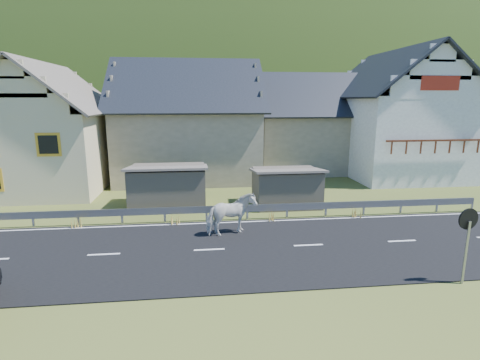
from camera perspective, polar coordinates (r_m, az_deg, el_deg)
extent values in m
plane|color=#36461B|center=(14.97, -4.71, -10.68)|extent=(160.00, 160.00, 0.00)
cube|color=black|center=(14.97, -4.71, -10.61)|extent=(60.00, 7.00, 0.04)
cube|color=silver|center=(14.96, -4.71, -10.52)|extent=(60.00, 6.60, 0.01)
cube|color=#93969B|center=(18.24, -5.14, -4.50)|extent=(28.00, 0.08, 0.34)
cube|color=#93969B|center=(19.85, -28.99, -5.34)|extent=(0.10, 0.06, 0.70)
cube|color=#93969B|center=(19.17, -23.44, -5.38)|extent=(0.10, 0.06, 0.70)
cube|color=#93969B|center=(18.68, -17.54, -5.38)|extent=(0.10, 0.06, 0.70)
cube|color=#93969B|center=(18.40, -11.39, -5.31)|extent=(0.10, 0.06, 0.70)
cube|color=#93969B|center=(18.33, -5.13, -5.17)|extent=(0.10, 0.06, 0.70)
cube|color=#93969B|center=(18.48, 1.11, -4.98)|extent=(0.10, 0.06, 0.70)
cube|color=#93969B|center=(18.84, 7.17, -4.74)|extent=(0.10, 0.06, 0.70)
cube|color=#93969B|center=(19.40, 12.93, -4.46)|extent=(0.10, 0.06, 0.70)
cube|color=#93969B|center=(20.15, 18.32, -4.15)|extent=(0.10, 0.06, 0.70)
cube|color=#93969B|center=(21.06, 23.28, -3.84)|extent=(0.10, 0.06, 0.70)
cube|color=#93969B|center=(22.11, 27.79, -3.53)|extent=(0.10, 0.06, 0.70)
cube|color=#93969B|center=(23.29, 31.87, -3.23)|extent=(0.10, 0.06, 0.70)
cube|color=#60564A|center=(20.90, -10.87, -1.04)|extent=(4.30, 3.30, 2.40)
cube|color=#60564A|center=(20.94, 7.07, -1.16)|extent=(3.80, 2.90, 2.20)
cube|color=beige|center=(27.73, -26.90, 4.04)|extent=(7.00, 9.00, 5.00)
cube|color=gold|center=(22.88, -27.17, 4.82)|extent=(1.30, 0.12, 1.30)
cube|color=gray|center=(29.67, -30.38, 12.04)|extent=(0.70, 0.70, 2.40)
cube|color=gray|center=(28.99, -7.81, 5.55)|extent=(10.00, 9.00, 5.00)
cube|color=gray|center=(32.38, 10.35, 5.80)|extent=(9.00, 8.00, 4.60)
cube|color=white|center=(31.88, 22.43, 6.25)|extent=(8.00, 10.00, 6.00)
cube|color=#B42918|center=(27.48, 28.22, 12.88)|extent=(2.60, 0.06, 0.90)
cube|color=maroon|center=(27.41, 27.72, 5.36)|extent=(6.80, 0.12, 0.12)
ellipsoid|color=#293F17|center=(195.58, -4.96, 4.62)|extent=(440.00, 280.00, 260.00)
ellipsoid|color=black|center=(135.31, -30.97, 10.62)|extent=(76.00, 50.00, 28.00)
imported|color=silver|center=(16.22, -1.38, -5.26)|extent=(1.68, 2.35, 1.81)
cylinder|color=#93969B|center=(14.03, 31.16, -9.49)|extent=(0.08, 0.08, 2.10)
cylinder|color=black|center=(13.76, 31.46, -5.09)|extent=(0.69, 0.12, 0.69)
cylinder|color=white|center=(13.79, 31.35, -5.04)|extent=(0.59, 0.09, 0.59)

